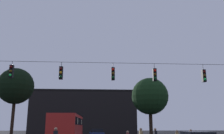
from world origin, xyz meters
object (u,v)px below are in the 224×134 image
Objects in this scene: city_bus at (68,126)px; tree_behind_building at (16,86)px; car_far_left at (97,134)px; tree_left_silhouette at (150,96)px.

tree_behind_building reaches higher than city_bus.
car_far_left is 0.47× the size of tree_behind_building.
city_bus is at bearing -106.51° from car_far_left.
tree_left_silhouette is (8.06, -0.93, 5.53)m from car_far_left.
city_bus is 10.96m from tree_behind_building.
city_bus is at bearing -36.85° from tree_behind_building.
car_far_left is 9.82m from tree_left_silhouette.
tree_left_silhouette reaches higher than car_far_left.
tree_left_silhouette is (11.22, 9.73, 4.46)m from city_bus.
car_far_left is at bearing 73.49° from city_bus.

